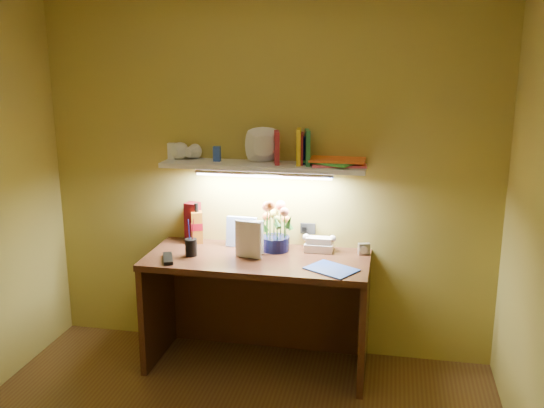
% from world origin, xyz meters
% --- Properties ---
extents(desk, '(1.40, 0.60, 0.75)m').
position_xyz_m(desk, '(0.00, 1.20, 0.38)').
color(desk, '#311A0D').
rests_on(desk, ground).
extents(flower_bouquet, '(0.22, 0.22, 0.32)m').
position_xyz_m(flower_bouquet, '(0.09, 1.36, 0.91)').
color(flower_bouquet, black).
rests_on(flower_bouquet, desk).
extents(telephone, '(0.18, 0.14, 0.11)m').
position_xyz_m(telephone, '(0.37, 1.40, 0.80)').
color(telephone, white).
rests_on(telephone, desk).
extents(desk_clock, '(0.08, 0.06, 0.07)m').
position_xyz_m(desk_clock, '(0.65, 1.38, 0.79)').
color(desk_clock, '#ACABAF').
rests_on(desk_clock, desk).
extents(whisky_bottle, '(0.09, 0.09, 0.27)m').
position_xyz_m(whisky_bottle, '(-0.46, 1.41, 0.89)').
color(whisky_bottle, '#B46416').
rests_on(whisky_bottle, desk).
extents(whisky_box, '(0.10, 0.10, 0.27)m').
position_xyz_m(whisky_box, '(-0.50, 1.45, 0.88)').
color(whisky_box, '#50090E').
rests_on(whisky_box, desk).
extents(pen_cup, '(0.08, 0.08, 0.18)m').
position_xyz_m(pen_cup, '(-0.41, 1.15, 0.84)').
color(pen_cup, black).
rests_on(pen_cup, desk).
extents(art_card, '(0.20, 0.05, 0.20)m').
position_xyz_m(art_card, '(-0.15, 1.39, 0.85)').
color(art_card, white).
rests_on(art_card, desk).
extents(tv_remote, '(0.13, 0.20, 0.02)m').
position_xyz_m(tv_remote, '(-0.53, 1.03, 0.76)').
color(tv_remote, black).
rests_on(tv_remote, desk).
extents(blue_folder, '(0.34, 0.32, 0.01)m').
position_xyz_m(blue_folder, '(0.48, 1.06, 0.75)').
color(blue_folder, blue).
rests_on(blue_folder, desk).
extents(desk_book_a, '(0.18, 0.06, 0.24)m').
position_xyz_m(desk_book_a, '(-0.14, 1.19, 0.87)').
color(desk_book_a, silver).
rests_on(desk_book_a, desk).
extents(desk_book_b, '(0.16, 0.06, 0.22)m').
position_xyz_m(desk_book_b, '(-0.13, 1.22, 0.86)').
color(desk_book_b, white).
rests_on(desk_book_b, desk).
extents(wall_shelf, '(1.31, 0.38, 0.25)m').
position_xyz_m(wall_shelf, '(0.05, 1.39, 1.34)').
color(wall_shelf, white).
rests_on(wall_shelf, ground).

